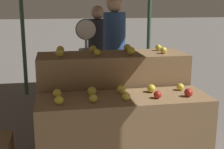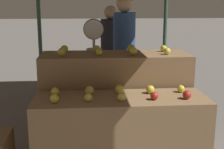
{
  "view_description": "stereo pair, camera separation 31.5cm",
  "coord_description": "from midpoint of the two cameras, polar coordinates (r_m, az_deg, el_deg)",
  "views": [
    {
      "loc": [
        -0.62,
        -2.72,
        1.67
      ],
      "look_at": [
        -0.06,
        0.3,
        0.95
      ],
      "focal_mm": 50.0,
      "sensor_mm": 36.0,
      "label": 1
    },
    {
      "loc": [
        -0.31,
        -2.76,
        1.67
      ],
      "look_at": [
        -0.06,
        0.3,
        0.95
      ],
      "focal_mm": 50.0,
      "sensor_mm": 36.0,
      "label": 2
    }
  ],
  "objects": [
    {
      "name": "apple_front_4",
      "position": [
        2.96,
        10.89,
        -3.31
      ],
      "size": [
        0.08,
        0.08,
        0.08
      ],
      "primitive_type": "sphere",
      "color": "#AD281E",
      "rests_on": "display_counter_front"
    },
    {
      "name": "apple_front_1",
      "position": [
        2.77,
        -6.72,
        -4.39
      ],
      "size": [
        0.08,
        0.08,
        0.08
      ],
      "primitive_type": "sphere",
      "color": "gold",
      "rests_on": "display_counter_front"
    },
    {
      "name": "apple_back_7",
      "position": [
        3.64,
        6.05,
        4.89
      ],
      "size": [
        0.07,
        0.07,
        0.07
      ],
      "primitive_type": "sphere",
      "color": "gold",
      "rests_on": "display_counter_back"
    },
    {
      "name": "apple_front_6",
      "position": [
        2.97,
        -6.75,
        -3.08
      ],
      "size": [
        0.09,
        0.09,
        0.09
      ],
      "primitive_type": "sphere",
      "color": "gold",
      "rests_on": "display_counter_front"
    },
    {
      "name": "apple_front_3",
      "position": [
        2.87,
        5.25,
        -3.72
      ],
      "size": [
        0.07,
        0.07,
        0.07
      ],
      "primitive_type": "sphere",
      "color": "#AD281E",
      "rests_on": "display_counter_front"
    },
    {
      "name": "apple_front_0",
      "position": [
        2.76,
        -12.92,
        -4.68
      ],
      "size": [
        0.08,
        0.08,
        0.08
      ],
      "primitive_type": "sphere",
      "color": "gold",
      "rests_on": "display_counter_front"
    },
    {
      "name": "apple_front_9",
      "position": [
        3.17,
        9.63,
        -2.27
      ],
      "size": [
        0.07,
        0.07,
        0.07
      ],
      "primitive_type": "sphere",
      "color": "gold",
      "rests_on": "display_counter_front"
    },
    {
      "name": "apple_back_4",
      "position": [
        3.5,
        -12.0,
        4.44
      ],
      "size": [
        0.08,
        0.08,
        0.08
      ],
      "primitive_type": "sphere",
      "color": "gold",
      "rests_on": "display_counter_back"
    },
    {
      "name": "display_counter_front",
      "position": [
        3.06,
        -0.86,
        -11.37
      ],
      "size": [
        1.62,
        0.55,
        0.8
      ],
      "primitive_type": "cube",
      "color": "olive",
      "rests_on": "ground_plane"
    },
    {
      "name": "person_customer_left",
      "position": [
        5.12,
        -4.34,
        4.86
      ],
      "size": [
        0.39,
        0.39,
        1.61
      ],
      "rotation": [
        0.0,
        0.0,
        2.93
      ],
      "color": "#2D2D38",
      "rests_on": "ground_plane"
    },
    {
      "name": "produce_scale",
      "position": [
        4.07,
        -6.94,
        4.35
      ],
      "size": [
        0.27,
        0.2,
        1.46
      ],
      "color": "#99999E",
      "rests_on": "ground_plane"
    },
    {
      "name": "apple_back_3",
      "position": [
        3.44,
        6.83,
        4.41
      ],
      "size": [
        0.07,
        0.07,
        0.07
      ],
      "primitive_type": "sphere",
      "color": "yellow",
      "rests_on": "display_counter_back"
    },
    {
      "name": "apple_back_2",
      "position": [
        3.33,
        0.82,
        4.31
      ],
      "size": [
        0.09,
        0.09,
        0.09
      ],
      "primitive_type": "sphere",
      "color": "gold",
      "rests_on": "display_counter_back"
    },
    {
      "name": "display_counter_back",
      "position": [
        3.55,
        -2.5,
        -5.1
      ],
      "size": [
        1.62,
        0.55,
        1.11
      ],
      "primitive_type": "cube",
      "color": "olive",
      "rests_on": "ground_plane"
    },
    {
      "name": "apple_front_8",
      "position": [
        3.06,
        4.3,
        -2.59
      ],
      "size": [
        0.08,
        0.08,
        0.08
      ],
      "primitive_type": "sphere",
      "color": "gold",
      "rests_on": "display_counter_front"
    },
    {
      "name": "apple_back_5",
      "position": [
        3.5,
        -6.07,
        4.62
      ],
      "size": [
        0.08,
        0.08,
        0.08
      ],
      "primitive_type": "sphere",
      "color": "gold",
      "rests_on": "display_counter_back"
    },
    {
      "name": "apple_front_2",
      "position": [
        2.8,
        -0.62,
        -4.09
      ],
      "size": [
        0.08,
        0.08,
        0.08
      ],
      "primitive_type": "sphere",
      "color": "yellow",
      "rests_on": "display_counter_front"
    },
    {
      "name": "apple_back_0",
      "position": [
        3.27,
        -12.3,
        3.86
      ],
      "size": [
        0.09,
        0.09,
        0.09
      ],
      "primitive_type": "sphere",
      "color": "gold",
      "rests_on": "display_counter_back"
    },
    {
      "name": "apple_front_7",
      "position": [
        3.01,
        -1.2,
        -2.72
      ],
      "size": [
        0.09,
        0.09,
        0.09
      ],
      "primitive_type": "sphere",
      "color": "yellow",
      "rests_on": "display_counter_front"
    },
    {
      "name": "apple_front_5",
      "position": [
        2.97,
        -13.01,
        -3.4
      ],
      "size": [
        0.08,
        0.08,
        0.08
      ],
      "primitive_type": "sphere",
      "color": "gold",
      "rests_on": "display_counter_front"
    },
    {
      "name": "apple_back_6",
      "position": [
        3.55,
        0.28,
        4.87
      ],
      "size": [
        0.09,
        0.09,
        0.09
      ],
      "primitive_type": "sphere",
      "color": "gold",
      "rests_on": "display_counter_back"
    },
    {
      "name": "person_vendor_at_scale",
      "position": [
        4.46,
        -1.58,
        4.97
      ],
      "size": [
        0.34,
        0.34,
        1.76
      ],
      "rotation": [
        0.0,
        0.0,
        3.24
      ],
      "color": "#2D2D38",
      "rests_on": "ground_plane"
    },
    {
      "name": "apple_back_1",
      "position": [
        3.29,
        -5.47,
        4.01
      ],
      "size": [
        0.07,
        0.07,
        0.07
      ],
      "primitive_type": "sphere",
      "color": "gold",
      "rests_on": "display_counter_back"
    }
  ]
}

